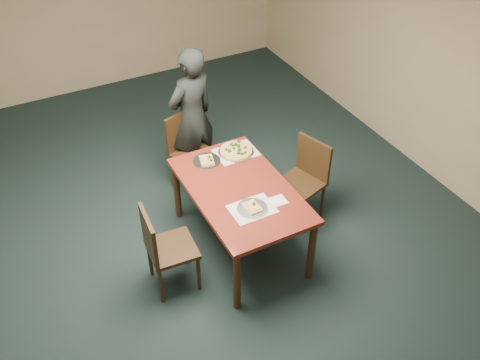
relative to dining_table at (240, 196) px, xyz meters
name	(u,v)px	position (x,y,z in m)	size (l,w,h in m)	color
ground	(204,262)	(-0.44, -0.06, -0.66)	(8.00, 8.00, 0.00)	black
room_shell	(195,113)	(-0.44, -0.06, 1.08)	(8.00, 8.00, 8.00)	tan
dining_table	(240,196)	(0.00, 0.00, 0.00)	(0.90, 1.50, 0.75)	#5D1A12
chair_far	(188,147)	(-0.05, 1.16, -0.14)	(0.54, 0.54, 0.91)	black
chair_left	(163,246)	(-0.86, -0.15, -0.14)	(0.45, 0.45, 0.91)	black
chair_right	(305,176)	(0.83, 0.11, -0.14)	(0.53, 0.53, 0.91)	black
diner	(192,116)	(0.06, 1.28, 0.16)	(0.59, 0.39, 1.63)	black
placemat_main	(236,152)	(0.23, 0.53, 0.09)	(0.42, 0.32, 0.00)	white
placemat_near	(252,209)	(-0.04, -0.31, 0.09)	(0.40, 0.30, 0.00)	white
pizza_pan	(236,150)	(0.23, 0.53, 0.12)	(0.37, 0.37, 0.07)	silver
slice_plate_near	(252,208)	(-0.04, -0.31, 0.11)	(0.28, 0.28, 0.05)	silver
slice_plate_far	(207,160)	(-0.10, 0.53, 0.10)	(0.28, 0.28, 0.06)	silver
napkin	(279,201)	(0.23, -0.32, 0.09)	(0.14, 0.14, 0.01)	white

